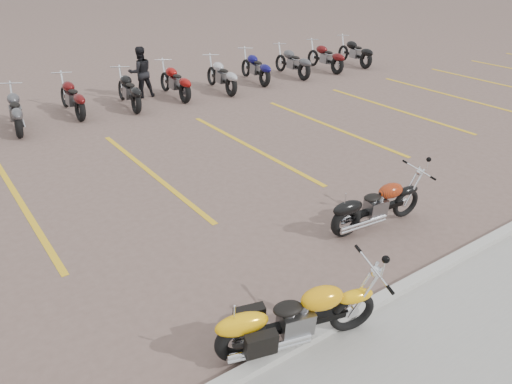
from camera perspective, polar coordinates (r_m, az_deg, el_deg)
ground at (r=8.24m, az=-0.11°, el=-7.35°), size 100.00×100.00×0.00m
curb at (r=7.01m, az=9.68°, el=-14.35°), size 60.00×0.18×0.12m
parking_stripes at (r=11.33m, az=-11.87°, el=2.13°), size 38.00×5.50×0.01m
yellow_cruiser at (r=6.39m, az=4.25°, el=-14.17°), size 2.12×0.71×0.89m
flame_cruiser at (r=9.09m, az=13.35°, el=-1.69°), size 1.97×0.39×0.81m
person_b at (r=16.99m, az=-13.05°, el=13.19°), size 0.87×0.71×1.63m
bg_bike_row at (r=16.10m, az=-14.58°, el=11.31°), size 20.62×2.05×1.10m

